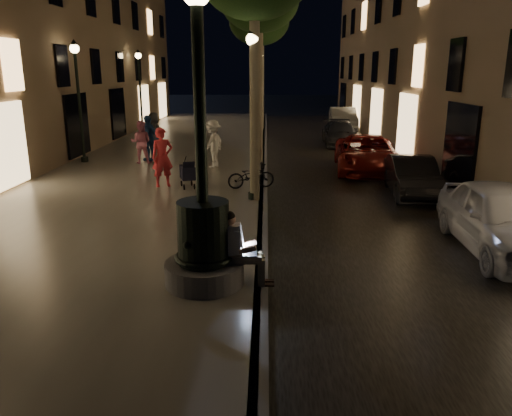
{
  "coord_description": "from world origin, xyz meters",
  "views": [
    {
      "loc": [
        0.08,
        -6.16,
        3.86
      ],
      "look_at": [
        -0.11,
        3.0,
        1.31
      ],
      "focal_mm": 35.0,
      "sensor_mm": 36.0,
      "label": 1
    }
  ],
  "objects_px": {
    "lamp_curb_c": "(260,81)",
    "car_front": "(503,219)",
    "lamp_left_c": "(140,81)",
    "car_fifth": "(343,119)",
    "pedestrian_white": "(213,144)",
    "lamp_left_b": "(78,86)",
    "car_rear": "(340,133)",
    "bicycle": "(251,176)",
    "lamp_curb_d": "(261,78)",
    "pedestrian_blue": "(148,138)",
    "car_second": "(412,177)",
    "seated_man_laptop": "(239,246)",
    "lamp_curb_b": "(258,85)",
    "pedestrian_red": "(162,157)",
    "tree_third": "(259,22)",
    "fountain_lamppost": "(203,229)",
    "pedestrian_pink": "(141,142)",
    "car_third": "(367,154)",
    "stroller": "(188,173)",
    "pedestrian_dark": "(154,131)",
    "tree_second": "(260,2)",
    "tree_far": "(262,26)"
  },
  "relations": [
    {
      "from": "tree_second",
      "to": "pedestrian_blue",
      "type": "distance_m",
      "value": 6.94
    },
    {
      "from": "tree_third",
      "to": "lamp_curb_d",
      "type": "height_order",
      "value": "tree_third"
    },
    {
      "from": "pedestrian_blue",
      "to": "pedestrian_pink",
      "type": "bearing_deg",
      "value": -67.33
    },
    {
      "from": "pedestrian_red",
      "to": "pedestrian_blue",
      "type": "height_order",
      "value": "pedestrian_red"
    },
    {
      "from": "fountain_lamppost",
      "to": "tree_second",
      "type": "relative_size",
      "value": 0.7
    },
    {
      "from": "lamp_curb_c",
      "to": "car_second",
      "type": "height_order",
      "value": "lamp_curb_c"
    },
    {
      "from": "lamp_left_c",
      "to": "car_fifth",
      "type": "height_order",
      "value": "lamp_left_c"
    },
    {
      "from": "lamp_curb_c",
      "to": "car_front",
      "type": "bearing_deg",
      "value": -74.44
    },
    {
      "from": "tree_second",
      "to": "car_fifth",
      "type": "height_order",
      "value": "tree_second"
    },
    {
      "from": "car_fifth",
      "to": "stroller",
      "type": "bearing_deg",
      "value": -109.95
    },
    {
      "from": "lamp_curb_c",
      "to": "pedestrian_pink",
      "type": "distance_m",
      "value": 11.49
    },
    {
      "from": "lamp_curb_d",
      "to": "fountain_lamppost",
      "type": "bearing_deg",
      "value": -91.34
    },
    {
      "from": "car_front",
      "to": "pedestrian_pink",
      "type": "height_order",
      "value": "pedestrian_pink"
    },
    {
      "from": "lamp_left_c",
      "to": "pedestrian_red",
      "type": "distance_m",
      "value": 15.13
    },
    {
      "from": "fountain_lamppost",
      "to": "pedestrian_blue",
      "type": "relative_size",
      "value": 2.77
    },
    {
      "from": "seated_man_laptop",
      "to": "lamp_curb_b",
      "type": "distance_m",
      "value": 14.19
    },
    {
      "from": "seated_man_laptop",
      "to": "lamp_left_b",
      "type": "height_order",
      "value": "lamp_left_b"
    },
    {
      "from": "lamp_curb_c",
      "to": "pedestrian_pink",
      "type": "relative_size",
      "value": 2.81
    },
    {
      "from": "tree_third",
      "to": "bicycle",
      "type": "bearing_deg",
      "value": -90.54
    },
    {
      "from": "tree_second",
      "to": "lamp_curb_b",
      "type": "distance_m",
      "value": 3.69
    },
    {
      "from": "car_second",
      "to": "pedestrian_pink",
      "type": "relative_size",
      "value": 2.19
    },
    {
      "from": "lamp_curb_b",
      "to": "car_front",
      "type": "height_order",
      "value": "lamp_curb_b"
    },
    {
      "from": "car_second",
      "to": "bicycle",
      "type": "xyz_separation_m",
      "value": [
        -5.07,
        0.14,
        -0.02
      ]
    },
    {
      "from": "lamp_curb_d",
      "to": "pedestrian_blue",
      "type": "xyz_separation_m",
      "value": [
        -4.49,
        -17.65,
        -2.1
      ]
    },
    {
      "from": "lamp_left_c",
      "to": "car_fifth",
      "type": "distance_m",
      "value": 12.98
    },
    {
      "from": "fountain_lamppost",
      "to": "lamp_curb_d",
      "type": "height_order",
      "value": "fountain_lamppost"
    },
    {
      "from": "car_second",
      "to": "pedestrian_white",
      "type": "xyz_separation_m",
      "value": [
        -6.65,
        3.71,
        0.49
      ]
    },
    {
      "from": "tree_third",
      "to": "lamp_left_b",
      "type": "xyz_separation_m",
      "value": [
        -7.1,
        -6.0,
        -2.9
      ]
    },
    {
      "from": "fountain_lamppost",
      "to": "bicycle",
      "type": "relative_size",
      "value": 3.44
    },
    {
      "from": "car_front",
      "to": "car_rear",
      "type": "relative_size",
      "value": 1.06
    },
    {
      "from": "lamp_curb_d",
      "to": "car_third",
      "type": "height_order",
      "value": "lamp_curb_d"
    },
    {
      "from": "lamp_curb_b",
      "to": "car_second",
      "type": "height_order",
      "value": "lamp_curb_b"
    },
    {
      "from": "lamp_left_c",
      "to": "bicycle",
      "type": "relative_size",
      "value": 3.18
    },
    {
      "from": "stroller",
      "to": "pedestrian_red",
      "type": "relative_size",
      "value": 0.52
    },
    {
      "from": "bicycle",
      "to": "pedestrian_white",
      "type": "bearing_deg",
      "value": 7.7
    },
    {
      "from": "tree_far",
      "to": "car_second",
      "type": "distance_m",
      "value": 18.38
    },
    {
      "from": "lamp_left_b",
      "to": "car_rear",
      "type": "distance_m",
      "value": 13.35
    },
    {
      "from": "lamp_curb_c",
      "to": "pedestrian_white",
      "type": "height_order",
      "value": "lamp_curb_c"
    },
    {
      "from": "lamp_curb_d",
      "to": "car_fifth",
      "type": "bearing_deg",
      "value": -44.83
    },
    {
      "from": "lamp_curb_b",
      "to": "pedestrian_white",
      "type": "relative_size",
      "value": 2.66
    },
    {
      "from": "lamp_curb_d",
      "to": "pedestrian_pink",
      "type": "xyz_separation_m",
      "value": [
        -4.65,
        -18.27,
        -2.18
      ]
    },
    {
      "from": "stroller",
      "to": "pedestrian_dark",
      "type": "height_order",
      "value": "pedestrian_dark"
    },
    {
      "from": "lamp_curb_d",
      "to": "lamp_left_c",
      "type": "distance_m",
      "value": 10.7
    },
    {
      "from": "lamp_left_c",
      "to": "car_rear",
      "type": "bearing_deg",
      "value": -17.36
    },
    {
      "from": "lamp_left_c",
      "to": "lamp_curb_c",
      "type": "bearing_deg",
      "value": 0.0
    },
    {
      "from": "stroller",
      "to": "car_third",
      "type": "xyz_separation_m",
      "value": [
        6.42,
        3.77,
        0.0
      ]
    },
    {
      "from": "car_second",
      "to": "pedestrian_red",
      "type": "distance_m",
      "value": 7.94
    },
    {
      "from": "stroller",
      "to": "pedestrian_red",
      "type": "bearing_deg",
      "value": 147.61
    },
    {
      "from": "car_third",
      "to": "pedestrian_red",
      "type": "bearing_deg",
      "value": -148.36
    },
    {
      "from": "car_fifth",
      "to": "lamp_left_c",
      "type": "bearing_deg",
      "value": -164.45
    }
  ]
}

